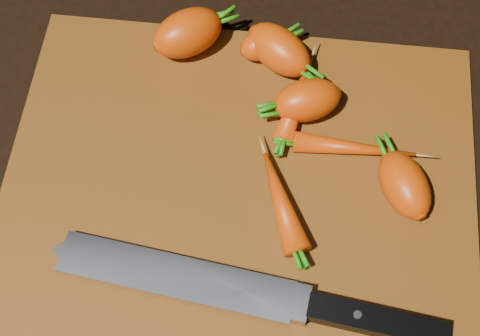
# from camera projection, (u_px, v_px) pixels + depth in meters

# --- Properties ---
(ground) EXTENTS (2.00, 2.00, 0.01)m
(ground) POSITION_uv_depth(u_px,v_px,m) (239.00, 190.00, 0.72)
(ground) COLOR black
(cutting_board) EXTENTS (0.50, 0.40, 0.01)m
(cutting_board) POSITION_uv_depth(u_px,v_px,m) (239.00, 186.00, 0.71)
(cutting_board) COLOR brown
(cutting_board) RESTS_ON ground
(carrot_0) EXTENTS (0.10, 0.09, 0.05)m
(carrot_0) POSITION_uv_depth(u_px,v_px,m) (188.00, 33.00, 0.76)
(carrot_0) COLOR #D93E00
(carrot_0) RESTS_ON cutting_board
(carrot_1) EXTENTS (0.10, 0.09, 0.05)m
(carrot_1) POSITION_uv_depth(u_px,v_px,m) (279.00, 50.00, 0.75)
(carrot_1) COLOR #D93E00
(carrot_1) RESTS_ON cutting_board
(carrot_2) EXTENTS (0.09, 0.07, 0.05)m
(carrot_2) POSITION_uv_depth(u_px,v_px,m) (307.00, 100.00, 0.73)
(carrot_2) COLOR #D93E00
(carrot_2) RESTS_ON cutting_board
(carrot_3) EXTENTS (0.07, 0.06, 0.04)m
(carrot_3) POSITION_uv_depth(u_px,v_px,m) (263.00, 44.00, 0.76)
(carrot_3) COLOR #D93E00
(carrot_3) RESTS_ON cutting_board
(carrot_4) EXTENTS (0.08, 0.09, 0.05)m
(carrot_4) POSITION_uv_depth(u_px,v_px,m) (404.00, 185.00, 0.68)
(carrot_4) COLOR #D93E00
(carrot_4) RESTS_ON cutting_board
(carrot_5) EXTENTS (0.05, 0.12, 0.02)m
(carrot_5) POSITION_uv_depth(u_px,v_px,m) (298.00, 98.00, 0.74)
(carrot_5) COLOR #D93E00
(carrot_5) RESTS_ON cutting_board
(carrot_6) EXTENTS (0.13, 0.03, 0.02)m
(carrot_6) POSITION_uv_depth(u_px,v_px,m) (355.00, 148.00, 0.71)
(carrot_6) COLOR #D93E00
(carrot_6) RESTS_ON cutting_board
(carrot_7) EXTENTS (0.07, 0.12, 0.03)m
(carrot_7) POSITION_uv_depth(u_px,v_px,m) (281.00, 201.00, 0.68)
(carrot_7) COLOR #D93E00
(carrot_7) RESTS_ON cutting_board
(knife) EXTENTS (0.38, 0.08, 0.02)m
(knife) POSITION_uv_depth(u_px,v_px,m) (199.00, 281.00, 0.65)
(knife) COLOR gray
(knife) RESTS_ON cutting_board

